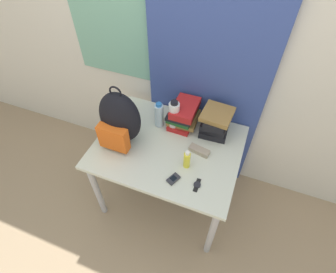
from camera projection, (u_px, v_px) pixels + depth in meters
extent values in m
plane|color=#9E8466|center=(150.00, 235.00, 2.22)|extent=(12.00, 12.00, 0.00)
cube|color=silver|center=(193.00, 48.00, 1.85)|extent=(6.00, 0.05, 2.50)
cube|color=#75B299|center=(137.00, 32.00, 1.90)|extent=(1.10, 0.01, 0.80)
cube|color=#384C93|center=(209.00, 55.00, 1.79)|extent=(0.90, 0.04, 2.50)
cube|color=beige|center=(168.00, 147.00, 1.95)|extent=(1.06, 0.82, 0.03)
cylinder|color=#B2B2B7|center=(97.00, 191.00, 2.11)|extent=(0.05, 0.05, 0.69)
cylinder|color=#B2B2B7|center=(212.00, 233.00, 1.88)|extent=(0.05, 0.05, 0.69)
cylinder|color=#B2B2B7|center=(136.00, 131.00, 2.56)|extent=(0.05, 0.05, 0.69)
cylinder|color=#B2B2B7|center=(232.00, 159.00, 2.33)|extent=(0.05, 0.05, 0.69)
ellipsoid|color=black|center=(120.00, 118.00, 1.83)|extent=(0.31, 0.20, 0.42)
cube|color=#E05B19|center=(113.00, 138.00, 1.82)|extent=(0.22, 0.07, 0.19)
torus|color=black|center=(115.00, 92.00, 1.66)|extent=(0.09, 0.01, 0.09)
cube|color=red|center=(183.00, 121.00, 2.08)|extent=(0.18, 0.27, 0.04)
cube|color=olive|center=(184.00, 118.00, 2.05)|extent=(0.23, 0.23, 0.04)
cube|color=#1E5623|center=(183.00, 115.00, 2.02)|extent=(0.20, 0.25, 0.03)
cube|color=black|center=(183.00, 112.00, 2.01)|extent=(0.20, 0.26, 0.02)
cube|color=red|center=(185.00, 108.00, 1.97)|extent=(0.18, 0.27, 0.06)
cube|color=black|center=(214.00, 129.00, 2.02)|extent=(0.22, 0.24, 0.05)
cube|color=black|center=(215.00, 124.00, 1.97)|extent=(0.20, 0.21, 0.06)
cube|color=black|center=(215.00, 119.00, 1.93)|extent=(0.17, 0.26, 0.06)
cube|color=olive|center=(217.00, 114.00, 1.89)|extent=(0.23, 0.24, 0.04)
cylinder|color=silver|center=(159.00, 115.00, 2.01)|extent=(0.07, 0.07, 0.20)
cylinder|color=#286BB7|center=(159.00, 105.00, 1.93)|extent=(0.04, 0.04, 0.02)
cylinder|color=white|center=(174.00, 117.00, 1.97)|extent=(0.08, 0.08, 0.25)
cylinder|color=black|center=(174.00, 103.00, 1.86)|extent=(0.05, 0.05, 0.02)
cylinder|color=yellow|center=(187.00, 160.00, 1.77)|extent=(0.05, 0.05, 0.13)
cylinder|color=white|center=(187.00, 153.00, 1.71)|extent=(0.03, 0.03, 0.02)
cube|color=#2D2D33|center=(173.00, 179.00, 1.73)|extent=(0.08, 0.10, 0.02)
cube|color=black|center=(173.00, 178.00, 1.73)|extent=(0.05, 0.05, 0.00)
cube|color=gray|center=(199.00, 151.00, 1.88)|extent=(0.16, 0.08, 0.04)
cube|color=black|center=(197.00, 185.00, 1.71)|extent=(0.03, 0.10, 0.00)
cylinder|color=#232328|center=(197.00, 185.00, 1.71)|extent=(0.05, 0.05, 0.01)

